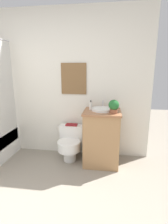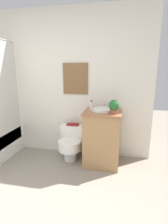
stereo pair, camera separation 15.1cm
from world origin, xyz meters
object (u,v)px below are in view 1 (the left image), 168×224
potted_plant (114,106)px  sink (102,109)px  soap_bottle (91,106)px  book_on_tank (72,125)px  toilet (70,143)px

potted_plant → sink: bearing=139.1°
soap_bottle → book_on_tank: size_ratio=0.77×
toilet → sink: (0.53, -0.01, 0.60)m
sink → potted_plant: 0.24m
toilet → soap_bottle: size_ratio=3.72×
sink → toilet: bearing=178.5°
sink → soap_bottle: size_ratio=2.43×
soap_bottle → potted_plant: potted_plant is taller
potted_plant → toilet: bearing=167.0°
sink → potted_plant: potted_plant is taller
book_on_tank → potted_plant: bearing=-22.5°
toilet → book_on_tank: book_on_tank is taller
sink → book_on_tank: 0.64m
toilet → potted_plant: (0.70, -0.16, 0.69)m
potted_plant → book_on_tank: (-0.70, 0.29, -0.41)m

